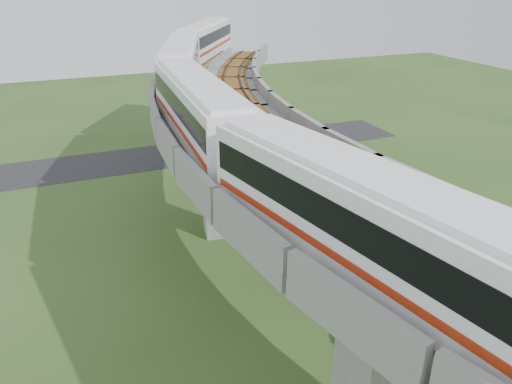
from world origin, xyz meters
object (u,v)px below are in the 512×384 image
metro_train (218,82)px  car_red (512,273)px  car_white (511,293)px  car_dark (424,254)px

metro_train → car_red: (16.10, -13.79, -11.61)m
car_white → car_dark: size_ratio=0.94×
car_dark → car_white: bearing=179.7°
metro_train → car_dark: size_ratio=16.21×
metro_train → car_white: metro_train is taller
car_white → car_red: bearing=27.7°
car_dark → metro_train: bearing=34.5°
metro_train → car_red: 24.17m
car_white → car_dark: (-1.97, 6.04, -0.05)m
car_red → metro_train: bearing=179.8°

